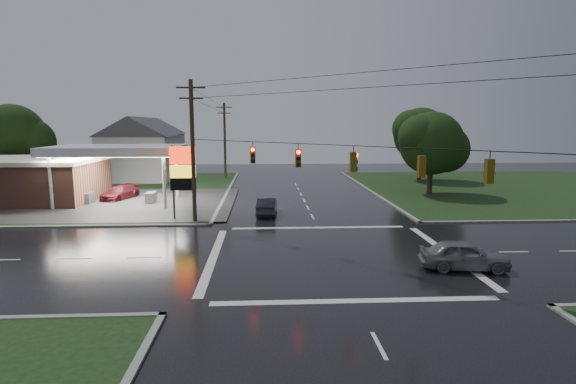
{
  "coord_description": "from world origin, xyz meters",
  "views": [
    {
      "loc": [
        -3.97,
        -25.57,
        7.74
      ],
      "look_at": [
        -2.36,
        5.16,
        3.0
      ],
      "focal_mm": 28.0,
      "sensor_mm": 36.0,
      "label": 1
    }
  ],
  "objects_px": {
    "car_north": "(267,206)",
    "car_pump": "(120,193)",
    "pylon_sign": "(183,170)",
    "house_near": "(138,148)",
    "utility_pole_n": "(225,139)",
    "gas_station": "(45,176)",
    "utility_pole_nw": "(193,149)",
    "house_far": "(153,144)",
    "tree_nw_behind": "(14,136)",
    "car_crossing": "(464,255)",
    "tree_ne_near": "(433,144)",
    "tree_ne_far": "(422,135)"
  },
  "relations": [
    {
      "from": "gas_station",
      "to": "utility_pole_n",
      "type": "xyz_separation_m",
      "value": [
        16.18,
        18.3,
        2.92
      ]
    },
    {
      "from": "car_crossing",
      "to": "utility_pole_n",
      "type": "bearing_deg",
      "value": 29.97
    },
    {
      "from": "utility_pole_nw",
      "to": "utility_pole_n",
      "type": "bearing_deg",
      "value": 90.0
    },
    {
      "from": "utility_pole_nw",
      "to": "car_crossing",
      "type": "relative_size",
      "value": 2.39
    },
    {
      "from": "pylon_sign",
      "to": "car_pump",
      "type": "relative_size",
      "value": 1.23
    },
    {
      "from": "utility_pole_nw",
      "to": "house_near",
      "type": "distance_m",
      "value": 28.9
    },
    {
      "from": "pylon_sign",
      "to": "car_crossing",
      "type": "relative_size",
      "value": 1.3
    },
    {
      "from": "pylon_sign",
      "to": "house_near",
      "type": "relative_size",
      "value": 0.54
    },
    {
      "from": "tree_nw_behind",
      "to": "tree_ne_near",
      "type": "relative_size",
      "value": 1.11
    },
    {
      "from": "utility_pole_nw",
      "to": "car_north",
      "type": "bearing_deg",
      "value": 25.28
    },
    {
      "from": "utility_pole_n",
      "to": "tree_nw_behind",
      "type": "bearing_deg",
      "value": -161.79
    },
    {
      "from": "pylon_sign",
      "to": "car_north",
      "type": "bearing_deg",
      "value": 14.18
    },
    {
      "from": "car_crossing",
      "to": "tree_nw_behind",
      "type": "bearing_deg",
      "value": 59.32
    },
    {
      "from": "utility_pole_n",
      "to": "tree_ne_near",
      "type": "relative_size",
      "value": 1.17
    },
    {
      "from": "utility_pole_n",
      "to": "car_north",
      "type": "xyz_separation_m",
      "value": [
        5.71,
        -25.81,
        -4.73
      ]
    },
    {
      "from": "gas_station",
      "to": "utility_pole_nw",
      "type": "distance_m",
      "value": 19.38
    },
    {
      "from": "pylon_sign",
      "to": "house_near",
      "type": "bearing_deg",
      "value": 112.28
    },
    {
      "from": "house_far",
      "to": "tree_ne_near",
      "type": "distance_m",
      "value": 44.5
    },
    {
      "from": "utility_pole_nw",
      "to": "tree_ne_near",
      "type": "xyz_separation_m",
      "value": [
        23.64,
        12.49,
        -0.16
      ]
    },
    {
      "from": "pylon_sign",
      "to": "tree_ne_far",
      "type": "relative_size",
      "value": 0.61
    },
    {
      "from": "gas_station",
      "to": "utility_pole_nw",
      "type": "xyz_separation_m",
      "value": [
        16.18,
        -10.2,
        3.17
      ]
    },
    {
      "from": "utility_pole_n",
      "to": "tree_ne_far",
      "type": "height_order",
      "value": "utility_pole_n"
    },
    {
      "from": "gas_station",
      "to": "utility_pole_nw",
      "type": "bearing_deg",
      "value": -32.23
    },
    {
      "from": "pylon_sign",
      "to": "tree_nw_behind",
      "type": "bearing_deg",
      "value": 140.13
    },
    {
      "from": "house_near",
      "to": "car_pump",
      "type": "height_order",
      "value": "house_near"
    },
    {
      "from": "pylon_sign",
      "to": "utility_pole_nw",
      "type": "bearing_deg",
      "value": -45.0
    },
    {
      "from": "tree_ne_near",
      "to": "car_crossing",
      "type": "relative_size",
      "value": 1.95
    },
    {
      "from": "house_far",
      "to": "tree_ne_far",
      "type": "relative_size",
      "value": 1.13
    },
    {
      "from": "house_far",
      "to": "tree_nw_behind",
      "type": "bearing_deg",
      "value": -123.44
    },
    {
      "from": "pylon_sign",
      "to": "house_near",
      "type": "height_order",
      "value": "house_near"
    },
    {
      "from": "pylon_sign",
      "to": "tree_nw_behind",
      "type": "xyz_separation_m",
      "value": [
        -23.34,
        19.49,
        2.17
      ]
    },
    {
      "from": "house_far",
      "to": "car_north",
      "type": "xyz_separation_m",
      "value": [
        18.16,
        -35.81,
        -3.67
      ]
    },
    {
      "from": "pylon_sign",
      "to": "car_north",
      "type": "xyz_separation_m",
      "value": [
        6.71,
        1.69,
        -3.27
      ]
    },
    {
      "from": "tree_nw_behind",
      "to": "tree_ne_near",
      "type": "xyz_separation_m",
      "value": [
        47.98,
        -8.0,
        -0.62
      ]
    },
    {
      "from": "house_near",
      "to": "car_north",
      "type": "relative_size",
      "value": 2.47
    },
    {
      "from": "car_north",
      "to": "car_pump",
      "type": "distance_m",
      "value": 17.07
    },
    {
      "from": "pylon_sign",
      "to": "utility_pole_n",
      "type": "distance_m",
      "value": 27.56
    },
    {
      "from": "pylon_sign",
      "to": "utility_pole_n",
      "type": "relative_size",
      "value": 0.57
    },
    {
      "from": "gas_station",
      "to": "car_crossing",
      "type": "height_order",
      "value": "gas_station"
    },
    {
      "from": "pylon_sign",
      "to": "car_north",
      "type": "height_order",
      "value": "pylon_sign"
    },
    {
      "from": "tree_nw_behind",
      "to": "car_north",
      "type": "relative_size",
      "value": 2.24
    },
    {
      "from": "house_near",
      "to": "utility_pole_n",
      "type": "bearing_deg",
      "value": 9.91
    },
    {
      "from": "utility_pole_n",
      "to": "house_near",
      "type": "height_order",
      "value": "utility_pole_n"
    },
    {
      "from": "utility_pole_nw",
      "to": "car_north",
      "type": "height_order",
      "value": "utility_pole_nw"
    },
    {
      "from": "house_near",
      "to": "tree_ne_far",
      "type": "bearing_deg",
      "value": -3.01
    },
    {
      "from": "gas_station",
      "to": "house_far",
      "type": "relative_size",
      "value": 2.37
    },
    {
      "from": "pylon_sign",
      "to": "gas_station",
      "type": "bearing_deg",
      "value": 148.78
    },
    {
      "from": "pylon_sign",
      "to": "house_far",
      "type": "distance_m",
      "value": 39.21
    },
    {
      "from": "gas_station",
      "to": "utility_pole_n",
      "type": "bearing_deg",
      "value": 48.53
    },
    {
      "from": "tree_ne_near",
      "to": "house_far",
      "type": "bearing_deg",
      "value": 144.23
    }
  ]
}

